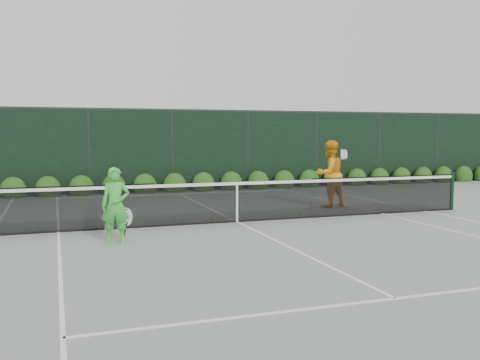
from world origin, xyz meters
name	(u,v)px	position (x,y,z in m)	size (l,w,h in m)	color
ground	(237,222)	(0.00, 0.00, 0.00)	(80.00, 80.00, 0.00)	gray
tennis_net	(236,201)	(-0.02, 0.00, 0.53)	(12.90, 0.10, 1.07)	#113420
player_woman	(116,205)	(-3.04, -1.55, 0.75)	(0.65, 0.44, 1.50)	green
player_man	(330,174)	(3.42, 1.65, 0.97)	(1.08, 0.91, 1.95)	orange
court_lines	(237,222)	(0.00, 0.00, 0.01)	(11.03, 23.83, 0.01)	white
windscreen_fence	(282,167)	(0.00, -2.71, 1.51)	(32.00, 21.07, 3.06)	black
hedge_row	(175,186)	(0.00, 7.15, 0.23)	(31.66, 0.65, 0.94)	#1A3A0F
tennis_balls	(217,221)	(-0.47, 0.07, 0.03)	(4.96, 1.70, 0.07)	#B6E633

